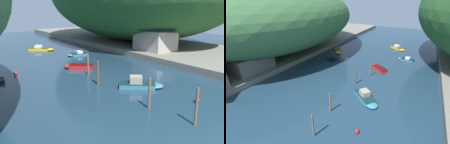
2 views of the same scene
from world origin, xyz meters
TOP-DOWN VIEW (x-y plane):
  - water_surface at (0.00, 30.00)m, footprint 130.00×130.00m
  - right_bank at (26.60, 30.00)m, footprint 22.00×120.00m
  - right_bank_cottage at (20.59, 32.66)m, footprint 5.83×7.73m
  - boat_navy_launch at (4.91, 18.97)m, footprint 5.33×4.87m
  - boat_far_right_bank at (7.83, 41.44)m, footprint 4.13×2.36m
  - boat_cabin_cruiser at (4.16, 50.96)m, footprint 5.37×4.95m
  - boat_red_skiff at (3.06, 31.90)m, footprint 4.64×4.18m
  - mooring_post_nearest at (2.02, 8.98)m, footprint 0.23×0.23m
  - mooring_post_second at (1.30, 13.77)m, footprint 0.26×0.26m
  - mooring_post_fourth at (1.24, 22.93)m, footprint 0.29×0.29m
  - mooring_post_farthest at (2.55, 27.67)m, footprint 0.28×0.28m
  - channel_buoy_near at (-6.03, 33.52)m, footprint 0.50×0.50m
  - channel_buoy_far at (6.31, 11.99)m, footprint 0.53×0.53m

SIDE VIEW (x-z plane):
  - water_surface at x=0.00m, z-range 0.00..0.00m
  - boat_far_right_bank at x=7.83m, z-range -0.15..0.71m
  - channel_buoy_near at x=-6.03m, z-range -0.08..0.67m
  - channel_buoy_far at x=6.31m, z-range -0.09..0.71m
  - boat_red_skiff at x=3.06m, z-range 0.00..0.68m
  - boat_cabin_cruiser at x=4.16m, z-range -0.21..0.94m
  - boat_navy_launch at x=4.91m, z-range -0.29..1.16m
  - right_bank at x=26.60m, z-range 0.00..1.07m
  - mooring_post_farthest at x=2.55m, z-range 0.01..3.03m
  - mooring_post_fourth at x=1.24m, z-range 0.01..3.12m
  - mooring_post_second at x=1.30m, z-range 0.01..3.15m
  - mooring_post_nearest at x=2.02m, z-range 0.01..3.34m
  - right_bank_cottage at x=20.59m, z-range 1.17..6.79m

